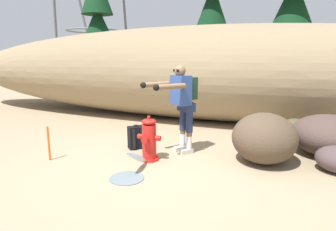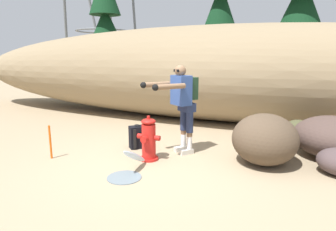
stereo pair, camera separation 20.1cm
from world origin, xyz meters
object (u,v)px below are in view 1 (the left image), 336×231
Objects in this scene: fire_hydrant at (149,140)px; survey_stake at (49,144)px; utility_worker at (182,98)px; boulder_mid at (264,138)px; boulder_outlier at (294,131)px; spare_backpack at (136,138)px; boulder_large at (329,135)px.

fire_hydrant reaches higher than survey_stake.
utility_worker reaches higher than boulder_mid.
boulder_outlier is (0.55, 1.34, -0.16)m from boulder_mid.
survey_stake is (-1.12, -1.11, 0.08)m from spare_backpack.
spare_backpack is at bearing -154.34° from boulder_outlier.
spare_backpack is 2.38m from boulder_mid.
boulder_mid is 1.78× the size of boulder_outlier.
fire_hydrant is 3.27m from boulder_large.
utility_worker is 1.21× the size of boulder_large.
fire_hydrant is at bearing -155.27° from boulder_large.
fire_hydrant reaches higher than boulder_large.
survey_stake is at bearing -159.69° from fire_hydrant.
survey_stake reaches higher than boulder_outlier.
utility_worker reaches higher than boulder_outlier.
boulder_outlier is 4.76m from survey_stake.
boulder_outlier is (2.42, 1.91, -0.10)m from fire_hydrant.
boulder_mid reaches higher than survey_stake.
boulder_large is at bearing 144.72° from utility_worker.
utility_worker reaches higher than boulder_large.
utility_worker is 1.58m from boulder_mid.
fire_hydrant is at bearing -162.90° from boulder_mid.
boulder_large is at bearing 35.72° from boulder_mid.
boulder_large is at bearing 24.73° from fire_hydrant.
utility_worker is 3.46× the size of spare_backpack.
boulder_outlier is (-0.55, 0.55, -0.11)m from boulder_large.
boulder_large is 2.24× the size of survey_stake.
utility_worker is 2.45m from survey_stake.
spare_backpack is (-0.50, 0.51, -0.14)m from fire_hydrant.
boulder_mid is 1.46m from boulder_outlier.
boulder_mid is 3.69m from survey_stake.
boulder_large is at bearing -120.70° from spare_backpack.
boulder_mid reaches higher than fire_hydrant.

